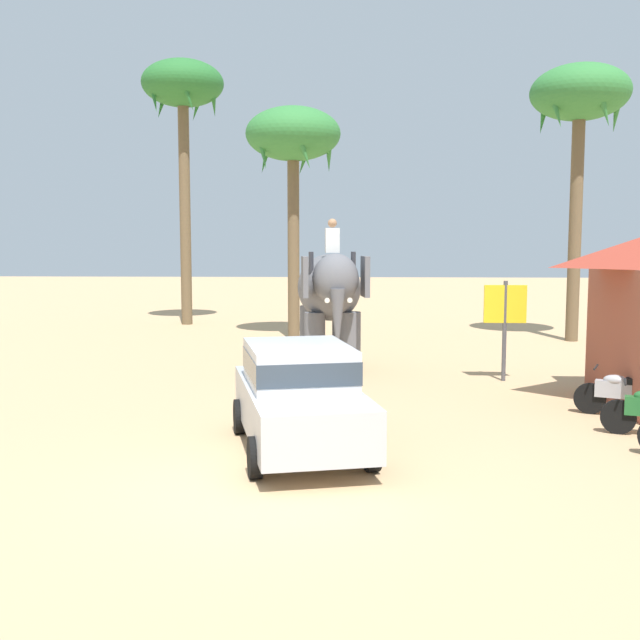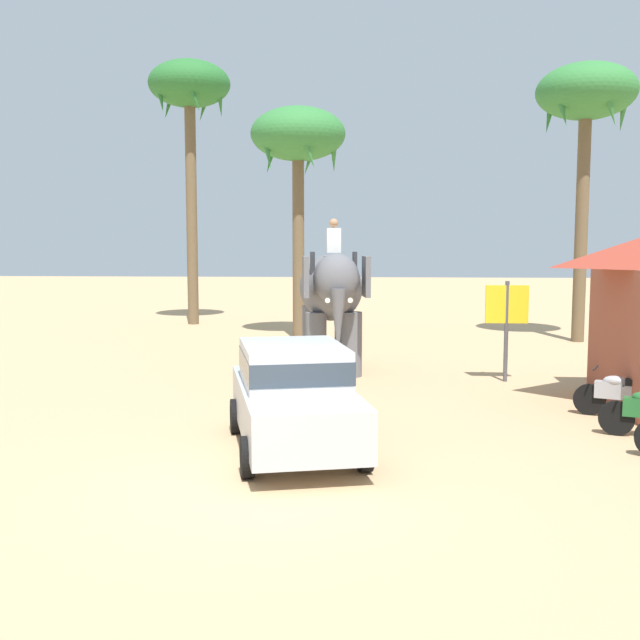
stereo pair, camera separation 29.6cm
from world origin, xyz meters
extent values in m
plane|color=tan|center=(0.00, 0.00, 0.00)|extent=(120.00, 120.00, 0.00)
cube|color=#B7BABF|center=(0.36, 1.66, 0.68)|extent=(2.63, 4.39, 0.76)
cube|color=#B7BABF|center=(0.33, 1.76, 1.38)|extent=(2.01, 2.41, 0.64)
cube|color=#2D3842|center=(0.33, 1.76, 1.38)|extent=(2.04, 2.43, 0.35)
cylinder|color=black|center=(1.48, 0.63, 0.30)|extent=(0.32, 0.63, 0.60)
cylinder|color=black|center=(-0.17, 0.22, 0.30)|extent=(0.32, 0.63, 0.60)
cylinder|color=black|center=(0.88, 3.10, 0.30)|extent=(0.32, 0.63, 0.60)
cylinder|color=black|center=(-0.77, 2.69, 0.30)|extent=(0.32, 0.63, 0.60)
ellipsoid|color=slate|center=(0.55, 9.24, 2.15)|extent=(1.99, 3.28, 1.70)
cylinder|color=slate|center=(1.10, 8.38, 0.80)|extent=(0.52, 0.52, 1.60)
cylinder|color=slate|center=(0.23, 8.26, 0.80)|extent=(0.52, 0.52, 1.60)
cylinder|color=slate|center=(0.86, 10.22, 0.80)|extent=(0.52, 0.52, 1.60)
cylinder|color=slate|center=(-0.01, 10.10, 0.80)|extent=(0.52, 0.52, 1.60)
ellipsoid|color=slate|center=(0.76, 7.63, 2.45)|extent=(1.22, 1.14, 1.20)
cube|color=slate|center=(1.46, 7.82, 2.50)|extent=(0.22, 0.81, 0.96)
cube|color=slate|center=(0.03, 7.63, 2.50)|extent=(0.22, 0.81, 0.96)
cone|color=slate|center=(0.82, 7.18, 1.45)|extent=(0.40, 0.40, 1.60)
cone|color=beige|center=(1.07, 7.26, 1.95)|extent=(0.19, 0.57, 0.21)
cone|color=beige|center=(0.55, 7.20, 1.95)|extent=(0.19, 0.57, 0.21)
cube|color=white|center=(0.66, 8.40, 3.35)|extent=(0.37, 0.28, 0.60)
sphere|color=#A87A56|center=(0.66, 8.40, 3.77)|extent=(0.22, 0.22, 0.22)
cylinder|color=#333338|center=(1.17, 8.46, 2.80)|extent=(0.12, 0.12, 0.55)
cylinder|color=#333338|center=(0.14, 8.33, 2.80)|extent=(0.12, 0.12, 0.55)
cylinder|color=black|center=(5.81, 2.98, 0.30)|extent=(0.60, 0.29, 0.60)
cylinder|color=black|center=(5.89, 2.95, 0.92)|extent=(0.22, 0.53, 0.04)
cylinder|color=black|center=(5.78, 4.51, 0.30)|extent=(0.59, 0.33, 0.60)
cube|color=#ADADB2|center=(6.33, 4.27, 0.52)|extent=(1.02, 0.59, 0.32)
ellipsoid|color=#ADADB2|center=(6.20, 4.33, 0.70)|extent=(0.50, 0.40, 0.20)
cube|color=black|center=(6.56, 4.17, 0.70)|extent=(0.49, 0.38, 0.12)
cylinder|color=black|center=(5.87, 4.48, 0.92)|extent=(0.26, 0.52, 0.04)
cylinder|color=brown|center=(-5.56, 19.81, 4.64)|extent=(0.43, 0.43, 9.28)
ellipsoid|color=#286B2D|center=(-5.56, 19.81, 9.48)|extent=(3.20, 3.20, 1.80)
cone|color=#286B2D|center=(-4.36, 19.81, 8.98)|extent=(0.40, 0.92, 1.64)
cone|color=#286B2D|center=(-5.19, 20.95, 8.98)|extent=(0.91, 0.57, 1.67)
cone|color=#286B2D|center=(-6.54, 20.51, 8.98)|extent=(0.73, 0.83, 1.69)
cone|color=#286B2D|center=(-6.54, 19.10, 8.98)|extent=(0.73, 0.83, 1.69)
cone|color=#286B2D|center=(-5.19, 18.67, 8.98)|extent=(0.91, 0.57, 1.67)
cylinder|color=brown|center=(-0.90, 15.67, 3.36)|extent=(0.40, 0.40, 6.73)
ellipsoid|color=#337A38|center=(-0.90, 15.67, 6.93)|extent=(3.20, 3.20, 1.80)
cone|color=#337A38|center=(0.30, 15.67, 6.43)|extent=(0.40, 0.92, 1.64)
cone|color=#337A38|center=(-0.53, 16.81, 6.43)|extent=(0.91, 0.57, 1.67)
cone|color=#337A38|center=(-1.87, 16.38, 6.43)|extent=(0.73, 0.83, 1.69)
cone|color=#337A38|center=(-1.87, 14.97, 6.43)|extent=(0.73, 0.83, 1.69)
cone|color=#337A38|center=(-0.53, 14.53, 6.43)|extent=(0.91, 0.57, 1.67)
cylinder|color=brown|center=(8.48, 15.38, 3.97)|extent=(0.42, 0.42, 7.95)
ellipsoid|color=#337A38|center=(8.48, 15.38, 8.15)|extent=(3.20, 3.20, 1.80)
cone|color=#337A38|center=(9.68, 15.38, 7.65)|extent=(0.40, 0.92, 1.64)
cone|color=#337A38|center=(8.85, 16.53, 7.65)|extent=(0.91, 0.57, 1.67)
cone|color=#337A38|center=(7.51, 16.09, 7.65)|extent=(0.73, 0.83, 1.69)
cone|color=#337A38|center=(7.51, 14.68, 7.65)|extent=(0.73, 0.83, 1.69)
cone|color=#337A38|center=(8.85, 14.24, 7.65)|extent=(0.91, 0.57, 1.67)
cylinder|color=#4C4C51|center=(4.79, 7.93, 1.20)|extent=(0.10, 0.10, 2.40)
cube|color=yellow|center=(4.79, 7.93, 1.85)|extent=(1.00, 0.08, 0.90)
camera|label=1|loc=(1.25, -10.06, 3.33)|focal=42.27mm
camera|label=2|loc=(1.54, -10.05, 3.33)|focal=42.27mm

